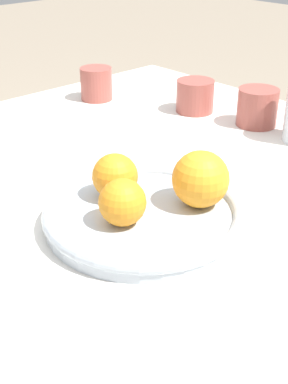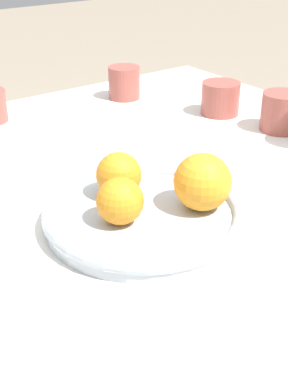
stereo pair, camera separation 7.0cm
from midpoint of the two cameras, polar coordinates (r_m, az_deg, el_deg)
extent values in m
cube|color=silver|center=(1.06, -10.66, -17.03)|extent=(1.26, 0.84, 0.72)
cylinder|color=#B2BCC6|center=(0.72, -2.79, -2.86)|extent=(0.27, 0.27, 0.02)
torus|color=#B2BCC6|center=(0.72, -2.81, -2.16)|extent=(0.27, 0.27, 0.02)
sphere|color=orange|center=(0.68, -5.29, -1.19)|extent=(0.06, 0.06, 0.06)
sphere|color=orange|center=(0.72, 3.28, 1.31)|extent=(0.08, 0.08, 0.08)
sphere|color=orange|center=(0.74, -5.82, 1.62)|extent=(0.06, 0.06, 0.06)
cylinder|color=#9E4C42|center=(1.08, 10.17, 8.86)|extent=(0.08, 0.08, 0.07)
cylinder|color=#9E4C42|center=(1.22, -6.79, 11.37)|extent=(0.07, 0.07, 0.07)
cylinder|color=#9E4C42|center=(1.14, 3.69, 10.15)|extent=(0.08, 0.08, 0.07)
camera|label=1|loc=(0.04, -92.86, -1.51)|focal=50.00mm
camera|label=2|loc=(0.04, 87.14, 1.51)|focal=50.00mm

